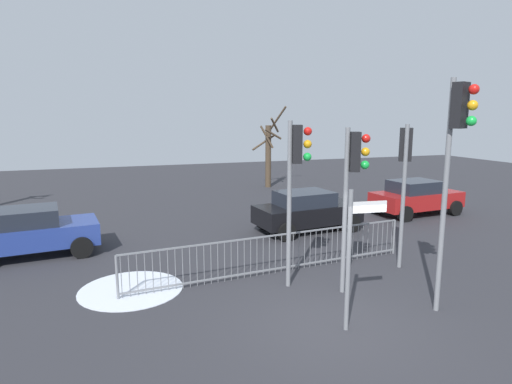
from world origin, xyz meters
name	(u,v)px	position (x,y,z in m)	size (l,w,h in m)	color
ground_plane	(333,325)	(0.00, 0.00, 0.00)	(60.00, 60.00, 0.00)	#2D2D33
traffic_light_foreground_right	(353,173)	(1.19, 1.37, 2.87)	(0.55, 0.37, 3.92)	slate
traffic_light_rear_right	(455,145)	(2.51, -0.26, 3.60)	(0.38, 0.54, 4.92)	slate
traffic_light_rear_left	(296,167)	(0.10, 2.14, 2.98)	(0.55, 0.37, 4.06)	slate
traffic_light_mid_right	(405,163)	(3.51, 2.54, 2.90)	(0.43, 0.51, 3.95)	slate
direction_sign_post	(352,252)	(0.23, -0.25, 1.58)	(0.79, 0.14, 2.81)	slate
pedestrian_guard_railing	(275,253)	(-0.02, 3.11, 0.55)	(8.15, 0.84, 1.07)	slate
car_black_trailing	(307,210)	(2.66, 6.77, 0.77)	(3.96, 2.26, 1.47)	black
car_blue_near	(29,231)	(-6.46, 6.84, 0.77)	(3.98, 2.30, 1.47)	navy
car_red_mid	(416,197)	(8.21, 7.68, 0.77)	(3.93, 2.19, 1.47)	maroon
bare_tree_centre	(269,151)	(4.85, 16.48, 2.10)	(1.75, 1.64, 4.71)	#473828
snow_patch_kerb	(131,289)	(-3.75, 3.20, 0.01)	(2.49, 2.49, 0.01)	silver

